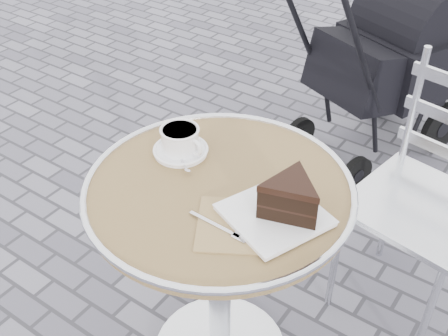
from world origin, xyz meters
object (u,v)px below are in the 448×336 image
Objects in this scene: cake_plate_set at (286,202)px; bistro_chair at (442,171)px; cappuccino_set at (181,142)px; baby_stroller at (390,67)px; cafe_table at (219,232)px.

bistro_chair reaches higher than cake_plate_set.
cappuccino_set is 0.16× the size of baby_stroller.
baby_stroller is at bearing 121.85° from cake_plate_set.
bistro_chair is at bearing 56.86° from cafe_table.
bistro_chair is at bearing -38.55° from baby_stroller.
cafe_table is 2.15× the size of cake_plate_set.
cake_plate_set is 1.54m from baby_stroller.
cafe_table is at bearing -66.24° from baby_stroller.
bistro_chair is (0.22, 0.65, -0.22)m from cake_plate_set.
cake_plate_set is at bearing -2.51° from cafe_table.
baby_stroller reaches higher than cafe_table.
bistro_chair is at bearing 93.26° from cake_plate_set.
cafe_table is at bearing -113.56° from bistro_chair.
cake_plate_set reaches higher than cafe_table.
cappuccino_set is 0.39m from cake_plate_set.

